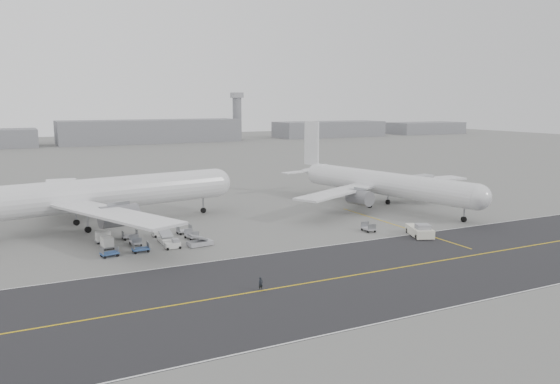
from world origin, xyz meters
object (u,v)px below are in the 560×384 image
airliner_b (381,183)px  jet_bridge (408,184)px  control_tower (237,115)px  pushback_tug (420,231)px  ground_crew_a (261,284)px  airliner_a (83,196)px

airliner_b → jet_bridge: 10.06m
control_tower → jet_bridge: bearing=-101.9°
pushback_tug → airliner_b: bearing=88.9°
control_tower → ground_crew_a: control_tower is taller
control_tower → pushback_tug: (-71.85, -268.95, -15.18)m
airliner_a → ground_crew_a: 51.47m
control_tower → pushback_tug: bearing=-105.0°
pushback_tug → ground_crew_a: size_ratio=5.06×
control_tower → jet_bridge: control_tower is taller
control_tower → airliner_a: control_tower is taller
airliner_a → ground_crew_a: airliner_a is taller
ground_crew_a → control_tower: bearing=63.2°
control_tower → airliner_a: 266.92m
airliner_b → ground_crew_a: bearing=-153.3°
airliner_a → pushback_tug: airliner_a is taller
airliner_a → pushback_tug: bearing=-131.3°
ground_crew_a → pushback_tug: bearing=14.1°
control_tower → ground_crew_a: 304.12m
control_tower → airliner_a: (-127.40, -234.35, -9.62)m
airliner_b → pushback_tug: 30.37m
ground_crew_a → jet_bridge: bearing=30.3°
jet_bridge → control_tower: bearing=69.7°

